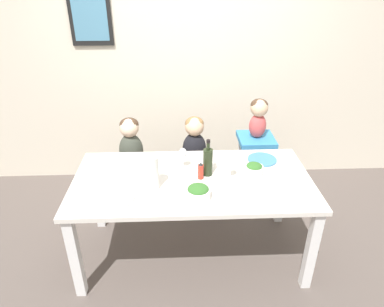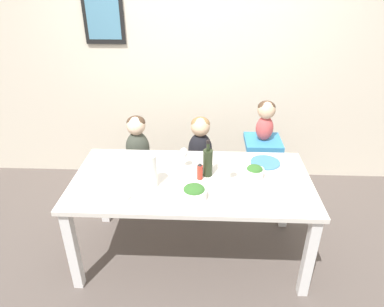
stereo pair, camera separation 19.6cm
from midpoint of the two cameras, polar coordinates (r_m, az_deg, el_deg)
ground_plane at (r=3.07m, az=-1.84°, el=-16.02°), size 14.00×14.00×0.00m
wall_back at (r=3.64m, az=-2.54°, el=15.61°), size 10.00×0.09×2.70m
dining_table at (r=2.66m, az=-2.06°, el=-5.87°), size 1.81×0.90×0.74m
chair_far_left at (r=3.44m, az=-11.37°, el=-3.04°), size 0.40×0.40×0.46m
chair_far_center at (r=3.40m, az=-1.27°, el=-2.88°), size 0.40×0.40×0.46m
chair_right_highchair at (r=3.36m, az=8.81°, el=0.11°), size 0.34×0.34×0.74m
person_child_left at (r=3.28m, az=-11.91°, el=2.00°), size 0.23×0.19×0.49m
person_child_center at (r=3.24m, az=-1.33°, el=2.24°), size 0.23×0.19×0.49m
person_baby_right at (r=3.20m, az=9.31°, el=6.33°), size 0.16×0.17×0.37m
wine_bottle at (r=2.60m, az=0.50°, el=-1.33°), size 0.07×0.07×0.30m
paper_towel_roll at (r=2.46m, az=-9.01°, el=-3.22°), size 0.10×0.10×0.26m
wine_glass_near at (r=2.56m, az=4.30°, el=-1.65°), size 0.06×0.06×0.18m
wine_glass_far at (r=2.69m, az=-3.62°, el=-0.11°), size 0.06×0.06×0.18m
salad_bowl_large at (r=2.37m, az=-1.35°, el=-6.51°), size 0.17×0.17×0.10m
salad_bowl_small at (r=2.66m, az=8.22°, el=-2.62°), size 0.14×0.14×0.10m
dinner_plate_front_left at (r=2.46m, az=-14.64°, el=-7.36°), size 0.24×0.24×0.01m
dinner_plate_back_left at (r=2.89m, az=-10.86°, el=-1.12°), size 0.24×0.24×0.01m
dinner_plate_back_right at (r=2.89m, az=9.73°, el=-1.01°), size 0.24×0.24×0.01m
condiment_bottle_hot_sauce at (r=2.57m, az=-0.73°, el=-2.97°), size 0.04×0.04×0.14m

